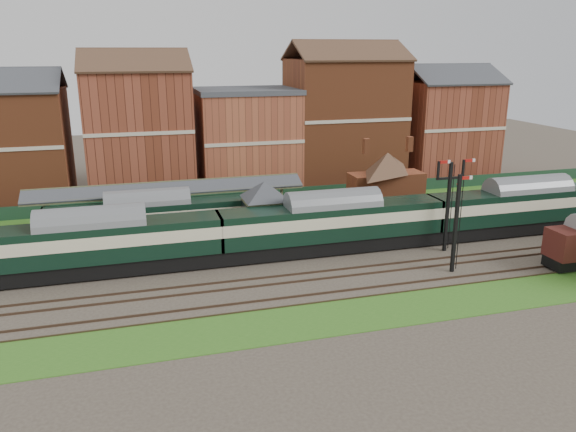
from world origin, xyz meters
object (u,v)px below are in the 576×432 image
object	(u,v)px
semaphore_bracket	(449,200)
dmu_train	(332,223)
platform_railcar	(149,218)
signal_box	(265,212)

from	to	relation	value
semaphore_bracket	dmu_train	xyz separation A→B (m)	(-9.75, 2.50, -1.97)
dmu_train	platform_railcar	world-z (taller)	dmu_train
signal_box	dmu_train	xyz separation A→B (m)	(5.29, -3.25, -0.53)
semaphore_bracket	dmu_train	world-z (taller)	semaphore_bracket
dmu_train	platform_railcar	distance (m)	16.68
signal_box	dmu_train	world-z (taller)	signal_box
signal_box	platform_railcar	world-z (taller)	signal_box
dmu_train	platform_railcar	bearing A→B (deg)	157.06
semaphore_bracket	platform_railcar	distance (m)	26.76
dmu_train	signal_box	bearing A→B (deg)	148.42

